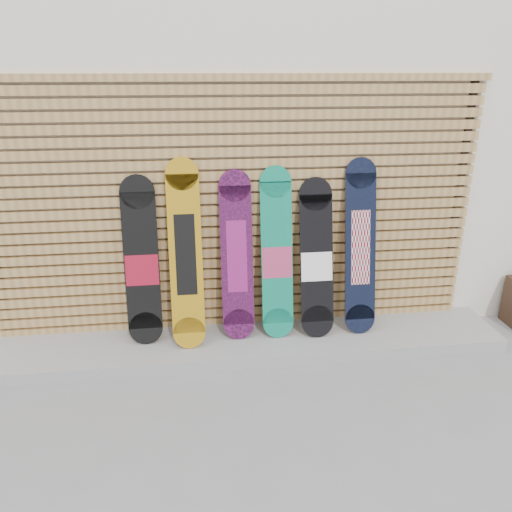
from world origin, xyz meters
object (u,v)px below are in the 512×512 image
at_px(snowboard_5, 360,248).
at_px(snowboard_2, 237,256).
at_px(snowboard_3, 277,255).
at_px(snowboard_4, 316,260).
at_px(snowboard_1, 186,255).
at_px(snowboard_0, 142,263).

bearing_deg(snowboard_5, snowboard_2, 179.11).
distance_m(snowboard_3, snowboard_5, 0.73).
bearing_deg(snowboard_4, snowboard_5, 1.82).
bearing_deg(snowboard_5, snowboard_3, 179.46).
bearing_deg(snowboard_2, snowboard_1, -173.31).
bearing_deg(snowboard_1, snowboard_0, 171.22).
relative_size(snowboard_2, snowboard_3, 0.98).
bearing_deg(snowboard_2, snowboard_3, -1.63).
bearing_deg(snowboard_2, snowboard_0, 179.53).
bearing_deg(snowboard_5, snowboard_1, -178.72).
xyz_separation_m(snowboard_0, snowboard_2, (0.79, -0.01, 0.02)).
bearing_deg(snowboard_0, snowboard_4, -1.38).
relative_size(snowboard_3, snowboard_4, 1.08).
relative_size(snowboard_1, snowboard_2, 1.08).
distance_m(snowboard_0, snowboard_3, 1.14).
xyz_separation_m(snowboard_0, snowboard_4, (1.48, -0.04, -0.03)).
relative_size(snowboard_1, snowboard_5, 1.02).
height_order(snowboard_2, snowboard_3, snowboard_3).
relative_size(snowboard_0, snowboard_5, 0.93).
bearing_deg(snowboard_1, snowboard_2, 6.69).
distance_m(snowboard_0, snowboard_2, 0.79).
bearing_deg(snowboard_0, snowboard_2, -0.47).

